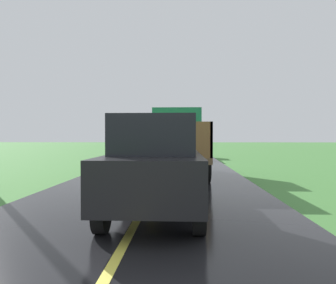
% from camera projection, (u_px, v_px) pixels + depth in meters
% --- Properties ---
extents(banana_truck_near, '(2.38, 5.85, 2.80)m').
position_uv_depth(banana_truck_near, '(176.00, 141.00, 13.14)').
color(banana_truck_near, '#2D2D30').
rests_on(banana_truck_near, road_surface).
extents(banana_truck_far, '(2.38, 5.81, 2.80)m').
position_uv_depth(banana_truck_far, '(173.00, 139.00, 25.68)').
color(banana_truck_far, '#2D2D30').
rests_on(banana_truck_far, road_surface).
extents(following_car, '(1.74, 4.10, 1.92)m').
position_uv_depth(following_car, '(156.00, 165.00, 6.18)').
color(following_car, black).
rests_on(following_car, road_surface).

